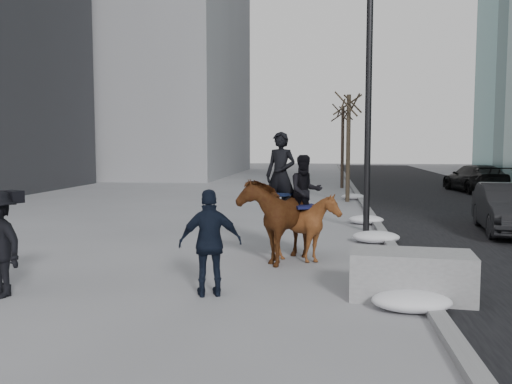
# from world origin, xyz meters

# --- Properties ---
(ground) EXTENTS (120.00, 120.00, 0.00)m
(ground) POSITION_xyz_m (0.00, 0.00, 0.00)
(ground) COLOR gray
(ground) RESTS_ON ground
(road) EXTENTS (8.00, 90.00, 0.01)m
(road) POSITION_xyz_m (7.00, 10.00, 0.01)
(road) COLOR black
(road) RESTS_ON ground
(curb) EXTENTS (0.25, 90.00, 0.12)m
(curb) POSITION_xyz_m (3.00, 10.00, 0.06)
(curb) COLOR gray
(curb) RESTS_ON ground
(planter) EXTENTS (1.99, 1.13, 0.77)m
(planter) POSITION_xyz_m (2.79, -1.02, 0.38)
(planter) COLOR #98999B
(planter) RESTS_ON ground
(car_near) EXTENTS (1.97, 4.35, 1.39)m
(car_near) POSITION_xyz_m (6.53, 5.92, 0.69)
(car_near) COLOR black
(car_near) RESTS_ON ground
(car_far) EXTENTS (2.64, 5.15, 1.43)m
(car_far) POSITION_xyz_m (9.15, 19.30, 0.72)
(car_far) COLOR black
(car_far) RESTS_ON ground
(tree_near) EXTENTS (1.20, 1.20, 5.09)m
(tree_near) POSITION_xyz_m (2.40, 13.76, 2.54)
(tree_near) COLOR #342C1E
(tree_near) RESTS_ON ground
(tree_far) EXTENTS (1.20, 1.20, 5.12)m
(tree_far) POSITION_xyz_m (2.40, 21.17, 2.56)
(tree_far) COLOR #3A2E22
(tree_far) RESTS_ON ground
(mounted_left) EXTENTS (1.71, 2.33, 2.75)m
(mounted_left) POSITION_xyz_m (0.46, 1.67, 1.02)
(mounted_left) COLOR #4C1F0F
(mounted_left) RESTS_ON ground
(mounted_right) EXTENTS (1.57, 1.66, 2.26)m
(mounted_right) POSITION_xyz_m (0.99, 1.57, 0.91)
(mounted_right) COLOR #4F250F
(mounted_right) RESTS_ON ground
(feeder) EXTENTS (1.11, 1.00, 1.75)m
(feeder) POSITION_xyz_m (-0.44, -1.25, 0.88)
(feeder) COLOR black
(feeder) RESTS_ON ground
(lamppost) EXTENTS (0.25, 2.58, 9.09)m
(lamppost) POSITION_xyz_m (2.60, 5.61, 4.99)
(lamppost) COLOR black
(lamppost) RESTS_ON ground
(snow_piles) EXTENTS (1.19, 17.05, 0.30)m
(snow_piles) POSITION_xyz_m (2.70, 5.31, 0.14)
(snow_piles) COLOR silver
(snow_piles) RESTS_ON ground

